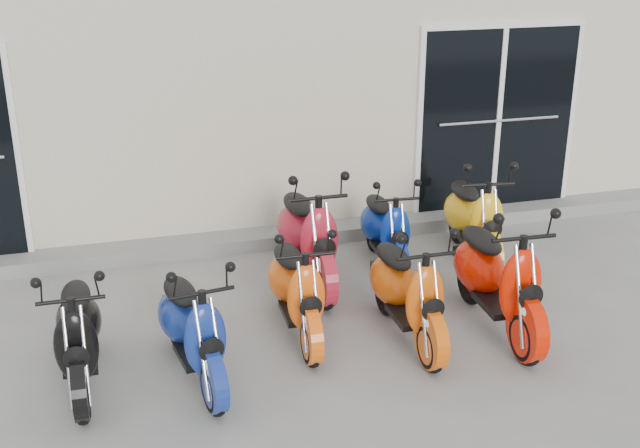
# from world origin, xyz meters

# --- Properties ---
(ground) EXTENTS (80.00, 80.00, 0.00)m
(ground) POSITION_xyz_m (0.00, 0.00, 0.00)
(ground) COLOR gray
(ground) RESTS_ON ground
(building) EXTENTS (14.00, 6.00, 3.20)m
(building) POSITION_xyz_m (0.00, 5.20, 1.60)
(building) COLOR beige
(building) RESTS_ON ground
(front_step) EXTENTS (14.00, 0.40, 0.15)m
(front_step) POSITION_xyz_m (0.00, 2.02, 0.07)
(front_step) COLOR gray
(front_step) RESTS_ON ground
(door_right) EXTENTS (2.02, 0.08, 2.22)m
(door_right) POSITION_xyz_m (2.60, 2.17, 1.26)
(door_right) COLOR black
(door_right) RESTS_ON front_step
(scooter_front_black) EXTENTS (0.56, 1.50, 1.11)m
(scooter_front_black) POSITION_xyz_m (-2.20, -0.37, 0.55)
(scooter_front_black) COLOR black
(scooter_front_black) RESTS_ON ground
(scooter_front_blue) EXTENTS (0.76, 1.58, 1.12)m
(scooter_front_blue) POSITION_xyz_m (-1.35, -0.53, 0.56)
(scooter_front_blue) COLOR navy
(scooter_front_blue) RESTS_ON ground
(scooter_front_orange_a) EXTENTS (0.59, 1.53, 1.12)m
(scooter_front_orange_a) POSITION_xyz_m (-0.40, -0.07, 0.56)
(scooter_front_orange_a) COLOR #FF5E0F
(scooter_front_orange_a) RESTS_ON ground
(scooter_front_orange_b) EXTENTS (0.57, 1.56, 1.15)m
(scooter_front_orange_b) POSITION_xyz_m (0.49, -0.40, 0.58)
(scooter_front_orange_b) COLOR #E85A0C
(scooter_front_orange_b) RESTS_ON ground
(scooter_front_red) EXTENTS (0.71, 1.75, 1.27)m
(scooter_front_red) POSITION_xyz_m (1.30, -0.45, 0.64)
(scooter_front_red) COLOR red
(scooter_front_red) RESTS_ON ground
(scooter_back_red) EXTENTS (0.63, 1.72, 1.27)m
(scooter_back_red) POSITION_xyz_m (-0.03, 0.94, 0.64)
(scooter_back_red) COLOR #B61C31
(scooter_back_red) RESTS_ON ground
(scooter_back_blue) EXTENTS (0.63, 1.48, 1.07)m
(scooter_back_blue) POSITION_xyz_m (0.84, 1.08, 0.53)
(scooter_back_blue) COLOR #082993
(scooter_back_blue) RESTS_ON ground
(scooter_back_yellow) EXTENTS (0.82, 1.70, 1.21)m
(scooter_back_yellow) POSITION_xyz_m (1.78, 0.98, 0.60)
(scooter_back_yellow) COLOR yellow
(scooter_back_yellow) RESTS_ON ground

